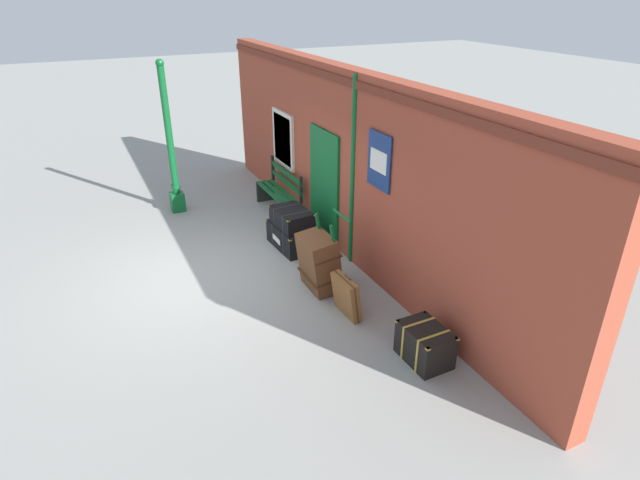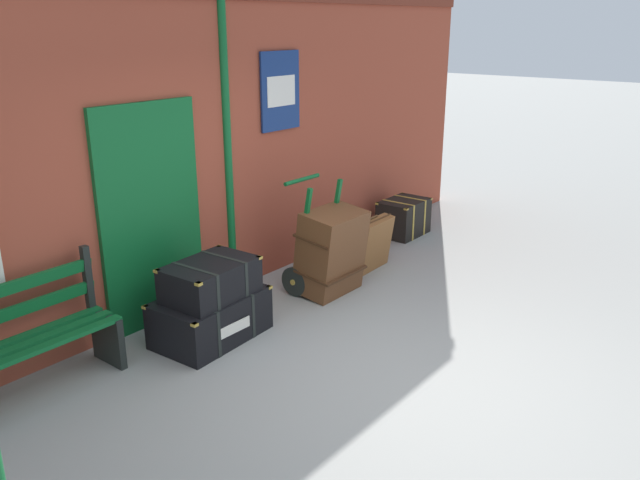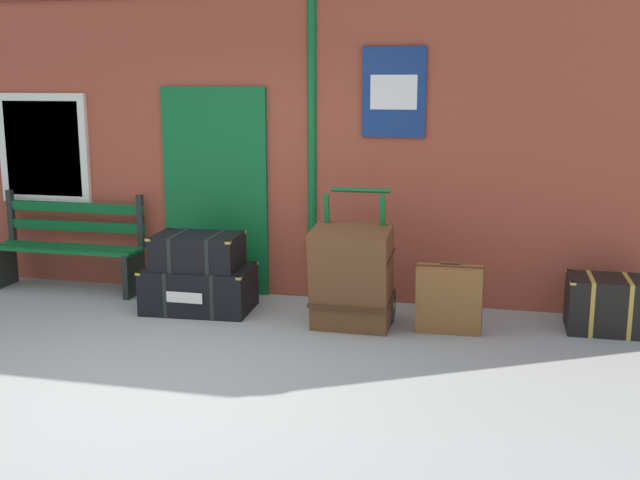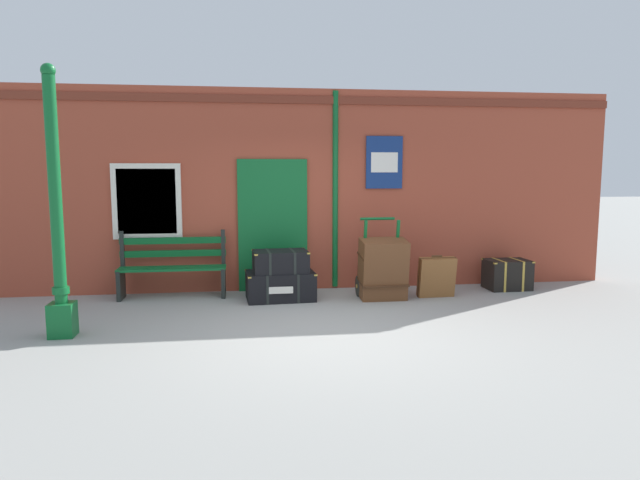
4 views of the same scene
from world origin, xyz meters
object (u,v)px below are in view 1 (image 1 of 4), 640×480
lamp_post (172,157)px  steamer_trunk_base (293,236)px  large_brown_trunk (319,262)px  suitcase_cream (346,296)px  porters_trolley (329,271)px  steamer_trunk_middle (292,218)px  corner_trunk (425,344)px  platform_bench (280,192)px

lamp_post → steamer_trunk_base: bearing=30.3°
steamer_trunk_base → large_brown_trunk: large_brown_trunk is taller
steamer_trunk_base → suitcase_cream: bearing=-4.4°
lamp_post → steamer_trunk_base: size_ratio=2.96×
porters_trolley → suitcase_cream: size_ratio=1.87×
large_brown_trunk → lamp_post: bearing=-162.2°
large_brown_trunk → suitcase_cream: large_brown_trunk is taller
porters_trolley → lamp_post: bearing=-160.1°
porters_trolley → suitcase_cream: 0.86m
lamp_post → suitcase_cream: bearing=15.2°
steamer_trunk_middle → corner_trunk: 3.73m
porters_trolley → platform_bench: bearing=172.1°
suitcase_cream → corner_trunk: (1.34, 0.42, -0.07)m
porters_trolley → corner_trunk: (2.19, 0.27, -0.03)m
steamer_trunk_middle → corner_trunk: (3.71, 0.26, -0.34)m
lamp_post → platform_bench: lamp_post is taller
steamer_trunk_middle → suitcase_cream: size_ratio=1.30×
lamp_post → steamer_trunk_base: lamp_post is taller
suitcase_cream → corner_trunk: size_ratio=0.92×
platform_bench → lamp_post: bearing=-118.1°
steamer_trunk_base → lamp_post: bearing=-149.7°
large_brown_trunk → corner_trunk: bearing=11.5°
steamer_trunk_base → large_brown_trunk: bearing=-7.9°
lamp_post → suitcase_cream: 5.27m
corner_trunk → lamp_post: bearing=-164.4°
porters_trolley → large_brown_trunk: size_ratio=1.30×
steamer_trunk_base → steamer_trunk_middle: 0.37m
large_brown_trunk → suitcase_cream: bearing=2.0°
lamp_post → porters_trolley: bearing=19.9°
lamp_post → suitcase_cream: size_ratio=4.82×
corner_trunk → porters_trolley: bearing=-172.9°
platform_bench → suitcase_cream: bearing=-8.2°
lamp_post → platform_bench: size_ratio=1.94×
platform_bench → suitcase_cream: platform_bench is taller
lamp_post → platform_bench: (1.04, 1.94, -0.74)m
porters_trolley → large_brown_trunk: 0.26m
large_brown_trunk → corner_trunk: large_brown_trunk is taller
suitcase_cream → platform_bench: bearing=171.8°
platform_bench → corner_trunk: (5.32, -0.16, -0.20)m
platform_bench → steamer_trunk_base: bearing=-13.8°
lamp_post → platform_bench: 2.32m
lamp_post → large_brown_trunk: (4.17, 1.34, -0.72)m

